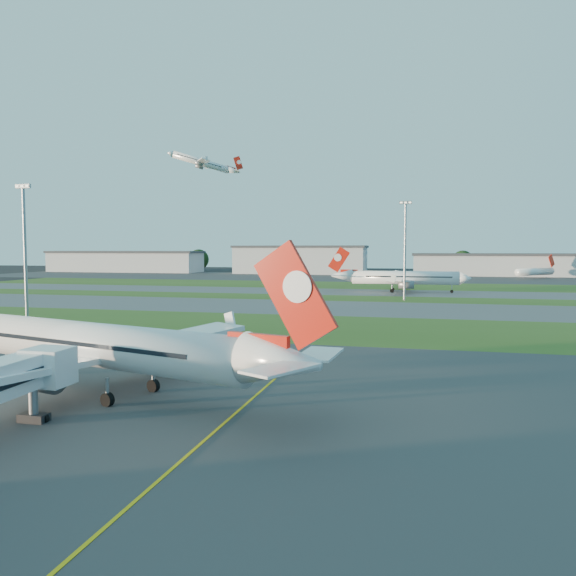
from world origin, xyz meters
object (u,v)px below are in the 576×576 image
(airliner_parked, at_px, (104,347))
(airliner_taxiing, at_px, (404,278))
(mini_jet_near, at_px, (535,272))
(light_mast_west, at_px, (25,242))
(light_mast_centre, at_px, (405,244))

(airliner_parked, distance_m, airliner_taxiing, 133.12)
(mini_jet_near, bearing_deg, light_mast_west, -173.02)
(airliner_parked, xyz_separation_m, airliner_taxiing, (22.69, 131.17, 0.01))
(airliner_parked, height_order, mini_jet_near, airliner_parked)
(light_mast_west, height_order, light_mast_centre, same)
(mini_jet_near, bearing_deg, light_mast_centre, -161.99)
(airliner_parked, relative_size, airliner_taxiing, 0.97)
(airliner_taxiing, relative_size, mini_jet_near, 1.80)
(airliner_taxiing, relative_size, light_mast_centre, 1.56)
(mini_jet_near, height_order, light_mast_west, light_mast_west)
(airliner_parked, xyz_separation_m, mini_jet_near, (77.35, 223.83, -1.12))
(mini_jet_near, height_order, light_mast_centre, light_mast_centre)
(light_mast_centre, bearing_deg, mini_jet_near, 66.01)
(mini_jet_near, relative_size, light_mast_centre, 0.87)
(airliner_taxiing, distance_m, light_mast_west, 108.77)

